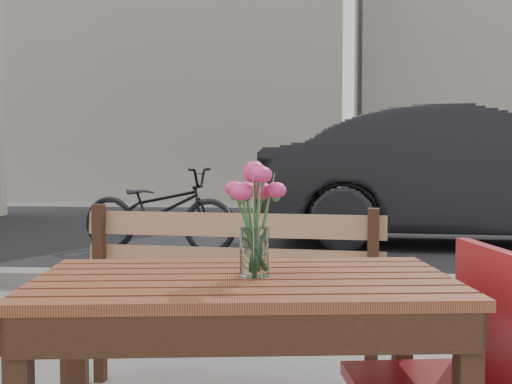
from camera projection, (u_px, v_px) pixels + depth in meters
The scene contains 8 objects.
street at pixel (279, 248), 6.92m from camera, with size 30.00×8.12×0.12m.
backdrop_buildings at pixel (306, 54), 16.00m from camera, with size 15.50×4.00×8.00m.
main_table at pixel (244, 318), 1.71m from camera, with size 1.18×0.78×0.68m.
main_bench at pixel (226, 280), 2.66m from camera, with size 1.34×0.53×0.81m.
red_chair at pixel (451, 367), 1.70m from camera, with size 0.43×0.43×0.76m.
main_vase at pixel (254, 205), 1.71m from camera, with size 0.17×0.17×0.31m.
parked_car at pixel (471, 178), 7.28m from camera, with size 1.64×4.72×1.55m, color black.
bicycle at pixel (159, 210), 6.81m from camera, with size 0.60×1.72×0.91m, color black.
Camera 1 is at (0.36, -1.81, 1.00)m, focal length 45.00 mm.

